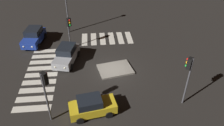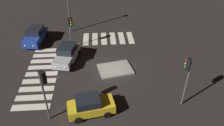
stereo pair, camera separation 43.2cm
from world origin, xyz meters
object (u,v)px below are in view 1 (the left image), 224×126
at_px(traffic_island, 115,69).
at_px(traffic_light_east, 69,26).
at_px(car_silver, 66,55).
at_px(traffic_light_west, 189,70).
at_px(car_blue, 34,36).
at_px(car_yellow, 92,106).
at_px(traffic_light_north, 45,86).

height_order(traffic_island, traffic_light_east, traffic_light_east).
bearing_deg(car_silver, traffic_light_west, 68.55).
bearing_deg(car_blue, car_yellow, 36.63).
xyz_separation_m(traffic_light_north, traffic_light_east, (-0.85, -10.80, -0.49)).
bearing_deg(traffic_island, car_blue, -34.90).
relative_size(car_yellow, traffic_light_east, 1.02).
bearing_deg(traffic_island, car_silver, -21.44).
relative_size(car_yellow, traffic_light_west, 0.87).
distance_m(traffic_island, car_yellow, 6.27).
distance_m(traffic_island, car_blue, 11.44).
distance_m(traffic_island, car_silver, 5.49).
distance_m(car_yellow, traffic_light_north, 4.10).
relative_size(traffic_island, traffic_light_east, 0.99).
relative_size(traffic_island, traffic_light_north, 0.85).
bearing_deg(traffic_light_east, traffic_light_north, -46.04).
relative_size(traffic_island, car_silver, 0.86).
bearing_deg(car_silver, car_blue, -123.06).
distance_m(car_silver, traffic_light_east, 3.49).
bearing_deg(traffic_light_east, traffic_light_west, 3.31).
height_order(traffic_island, traffic_light_west, traffic_light_west).
distance_m(car_yellow, car_blue, 14.05).
xyz_separation_m(car_silver, car_blue, (4.30, -4.54, 0.02)).
bearing_deg(traffic_light_east, traffic_island, 3.12).
bearing_deg(car_yellow, traffic_light_west, -5.43).
distance_m(traffic_island, traffic_light_north, 8.85).
relative_size(car_yellow, traffic_light_north, 0.87).
bearing_deg(traffic_light_west, car_yellow, 46.54).
bearing_deg(car_silver, traffic_light_north, 9.49).
relative_size(car_blue, traffic_light_west, 0.99).
height_order(traffic_island, car_blue, car_blue).
relative_size(traffic_light_east, traffic_light_west, 0.85).
bearing_deg(car_yellow, car_silver, 98.78).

